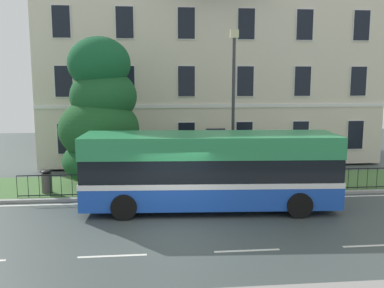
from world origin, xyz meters
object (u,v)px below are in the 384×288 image
(georgian_townhouse, at_px, (206,63))
(litter_bin, at_px, (47,181))
(evergreen_tree, at_px, (103,123))
(street_lamp_post, at_px, (233,100))
(single_decker_bus, at_px, (210,170))

(georgian_townhouse, bearing_deg, litter_bin, -132.37)
(georgian_townhouse, height_order, evergreen_tree, georgian_townhouse)
(street_lamp_post, relative_size, litter_bin, 6.94)
(litter_bin, bearing_deg, single_decker_bus, -21.40)
(evergreen_tree, bearing_deg, single_decker_bus, -42.20)
(evergreen_tree, distance_m, single_decker_bus, 6.30)
(georgian_townhouse, relative_size, single_decker_bus, 2.04)
(street_lamp_post, bearing_deg, single_decker_bus, -117.31)
(evergreen_tree, bearing_deg, georgian_townhouse, 52.40)
(single_decker_bus, xyz_separation_m, street_lamp_post, (1.42, 2.75, 2.60))
(evergreen_tree, bearing_deg, litter_bin, -149.38)
(evergreen_tree, distance_m, litter_bin, 3.67)
(single_decker_bus, height_order, street_lamp_post, street_lamp_post)
(georgian_townhouse, xyz_separation_m, single_decker_bus, (-1.39, -11.82, -4.57))
(georgian_townhouse, distance_m, street_lamp_post, 9.28)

